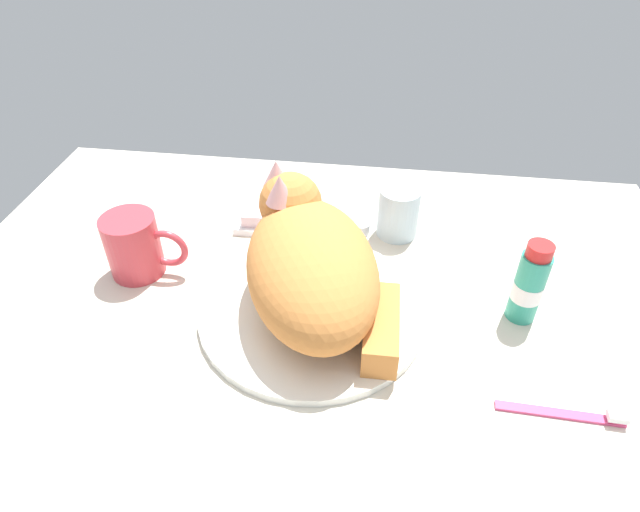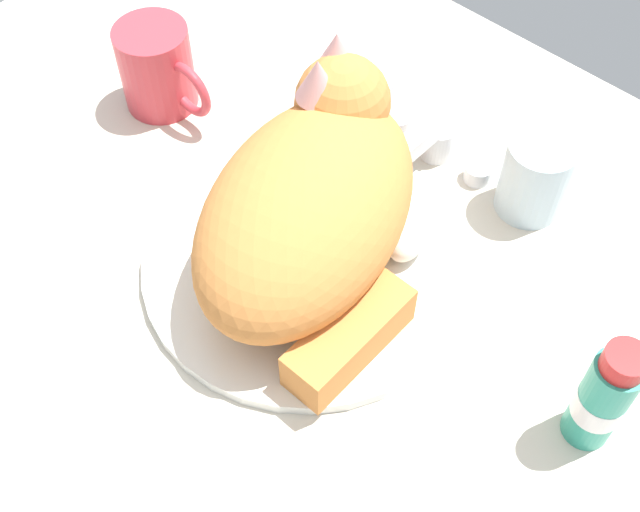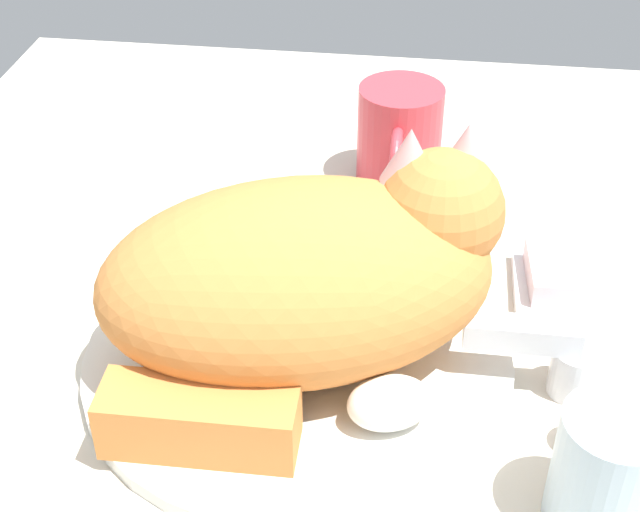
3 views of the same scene
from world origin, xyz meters
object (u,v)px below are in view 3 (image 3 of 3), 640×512
Objects in this scene: soap_bar at (557,273)px; coffee_mug at (399,137)px; rinse_cup at (607,471)px; cat at (313,276)px; faucet at (560,363)px.

coffee_mug is at bearing -139.39° from soap_bar.
coffee_mug is 1.47× the size of rinse_cup.
coffee_mug is at bearing 170.74° from cat.
rinse_cup reaches higher than soap_bar.
faucet is at bearing -171.25° from rinse_cup.
cat reaches higher than faucet.
soap_bar is (-21.82, -1.04, -1.91)cm from rinse_cup.
cat reaches higher than rinse_cup.
rinse_cup is (11.00, 1.69, 1.67)cm from faucet.
coffee_mug reaches higher than faucet.
coffee_mug is 1.84× the size of soap_bar.
coffee_mug reaches higher than soap_bar.
rinse_cup reaches higher than faucet.
rinse_cup is (37.69, 14.65, -0.59)cm from coffee_mug.
rinse_cup is (11.21, 18.97, -3.96)cm from cat.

